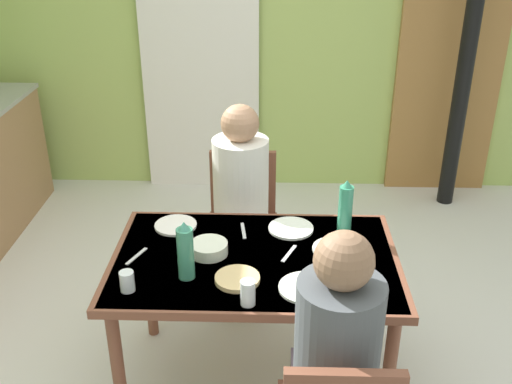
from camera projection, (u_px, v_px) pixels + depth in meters
name	position (u px, v px, depth m)	size (l,w,h in m)	color
ground_plane	(224.00, 383.00, 2.96)	(6.18, 6.18, 0.00)	silver
wall_back	(245.00, 8.00, 4.46)	(4.59, 0.10, 2.84)	#A8C162
door_wooden	(450.00, 68.00, 4.53)	(0.80, 0.05, 2.00)	#9F6F39
stove_pipe_column	(473.00, 18.00, 4.10)	(0.12, 0.12, 2.84)	black
curtain_panel	(199.00, 41.00, 4.48)	(0.90, 0.03, 2.38)	white
dining_table	(255.00, 272.00, 2.70)	(1.28, 0.82, 0.72)	brown
chair_far_diner	(242.00, 218.00, 3.44)	(0.40, 0.40, 0.87)	brown
person_near_diner	(337.00, 341.00, 2.06)	(0.30, 0.37, 0.77)	#554956
person_far_diner	(241.00, 184.00, 3.20)	(0.30, 0.37, 0.77)	silver
water_bottle_green_near	(185.00, 252.00, 2.47)	(0.07, 0.07, 0.27)	#3D896A
water_bottle_green_far	(345.00, 208.00, 2.80)	(0.07, 0.07, 0.27)	#368D6A
serving_bowl_center	(209.00, 248.00, 2.67)	(0.17, 0.17, 0.06)	silver
dinner_plate_near_left	(335.00, 249.00, 2.71)	(0.21, 0.21, 0.01)	white
dinner_plate_near_right	(291.00, 228.00, 2.88)	(0.22, 0.22, 0.01)	white
dinner_plate_far_center	(306.00, 288.00, 2.44)	(0.23, 0.23, 0.01)	white
dinner_plate_far_side	(176.00, 225.00, 2.91)	(0.21, 0.21, 0.01)	white
drinking_glass_by_near_diner	(248.00, 293.00, 2.33)	(0.06, 0.06, 0.11)	silver
drinking_glass_by_far_diner	(127.00, 281.00, 2.42)	(0.06, 0.06, 0.09)	silver
bread_plate_sliced	(237.00, 279.00, 2.49)	(0.19, 0.19, 0.02)	#DBB77A
cutlery_knife_near	(137.00, 256.00, 2.66)	(0.15, 0.02, 0.00)	silver
cutlery_fork_near	(243.00, 231.00, 2.87)	(0.15, 0.02, 0.00)	silver
cutlery_knife_far	(289.00, 253.00, 2.68)	(0.15, 0.02, 0.00)	silver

